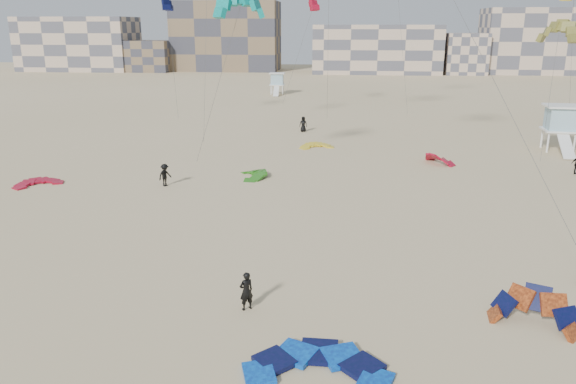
# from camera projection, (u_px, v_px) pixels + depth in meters

# --- Properties ---
(ground) EXTENTS (320.00, 320.00, 0.00)m
(ground) POSITION_uv_depth(u_px,v_px,m) (272.00, 325.00, 23.33)
(ground) COLOR #D1B88C
(ground) RESTS_ON ground
(kite_ground_blue) EXTENTS (4.82, 5.05, 0.80)m
(kite_ground_blue) POSITION_uv_depth(u_px,v_px,m) (317.00, 371.00, 20.26)
(kite_ground_blue) COLOR #0070EB
(kite_ground_blue) RESTS_ON ground
(kite_ground_orange) EXTENTS (4.73, 4.70, 3.59)m
(kite_ground_orange) POSITION_uv_depth(u_px,v_px,m) (533.00, 325.00, 23.38)
(kite_ground_orange) COLOR #D4591E
(kite_ground_orange) RESTS_ON ground
(kite_ground_red) EXTENTS (4.72, 4.75, 0.97)m
(kite_ground_red) POSITION_uv_depth(u_px,v_px,m) (38.00, 185.00, 43.82)
(kite_ground_red) COLOR #AE1134
(kite_ground_red) RESTS_ON ground
(kite_ground_green) EXTENTS (4.18, 4.01, 1.68)m
(kite_ground_green) POSITION_uv_depth(u_px,v_px,m) (253.00, 177.00, 46.19)
(kite_ground_green) COLOR #267C1C
(kite_ground_green) RESTS_ON ground
(kite_ground_red_far) EXTENTS (4.12, 4.08, 2.72)m
(kite_ground_red_far) POSITION_uv_depth(u_px,v_px,m) (438.00, 163.00, 50.55)
(kite_ground_red_far) COLOR #AE1134
(kite_ground_red_far) RESTS_ON ground
(kite_ground_yellow) EXTENTS (4.11, 4.23, 1.18)m
(kite_ground_yellow) POSITION_uv_depth(u_px,v_px,m) (316.00, 147.00, 57.15)
(kite_ground_yellow) COLOR yellow
(kite_ground_yellow) RESTS_ON ground
(kitesurfer_main) EXTENTS (0.77, 0.72, 1.76)m
(kitesurfer_main) POSITION_uv_depth(u_px,v_px,m) (246.00, 291.00, 24.41)
(kitesurfer_main) COLOR black
(kitesurfer_main) RESTS_ON ground
(kitesurfer_c) EXTENTS (1.17, 1.31, 1.76)m
(kitesurfer_c) POSITION_uv_depth(u_px,v_px,m) (165.00, 175.00, 43.24)
(kitesurfer_c) COLOR black
(kitesurfer_c) RESTS_ON ground
(kitesurfer_e) EXTENTS (0.89, 0.60, 1.79)m
(kitesurfer_e) POSITION_uv_depth(u_px,v_px,m) (303.00, 124.00, 65.27)
(kitesurfer_e) COLOR black
(kitesurfer_e) RESTS_ON ground
(kitesurfer_f) EXTENTS (1.13, 1.57, 1.63)m
(kitesurfer_f) POSITION_uv_depth(u_px,v_px,m) (564.00, 115.00, 72.59)
(kitesurfer_f) COLOR black
(kitesurfer_f) RESTS_ON ground
(kite_fly_teal_a) EXTENTS (6.70, 5.17, 13.73)m
(kite_fly_teal_a) POSITION_uv_depth(u_px,v_px,m) (240.00, 8.00, 42.41)
(kite_fly_teal_a) COLOR #00A7A5
(kite_fly_teal_a) RESTS_ON ground
(kite_fly_olive) EXTENTS (5.42, 9.84, 11.80)m
(kite_fly_olive) POSITION_uv_depth(u_px,v_px,m) (559.00, 34.00, 50.60)
(kite_fly_olive) COLOR olive
(kite_fly_olive) RESTS_ON ground
(kite_fly_navy) EXTENTS (3.73, 3.77, 14.38)m
(kite_fly_navy) POSITION_uv_depth(u_px,v_px,m) (167.00, 5.00, 66.78)
(kite_fly_navy) COLOR #0C0C3B
(kite_fly_navy) RESTS_ON ground
(kite_fly_red) EXTENTS (6.47, 3.99, 15.03)m
(kite_fly_red) POSITION_uv_depth(u_px,v_px,m) (314.00, 5.00, 76.11)
(kite_fly_red) COLOR #AE1134
(kite_fly_red) RESTS_ON ground
(lifeguard_tower_near) EXTENTS (3.40, 6.25, 4.49)m
(lifeguard_tower_near) POSITION_uv_depth(u_px,v_px,m) (560.00, 128.00, 55.15)
(lifeguard_tower_near) COLOR white
(lifeguard_tower_near) RESTS_ON ground
(lifeguard_tower_far) EXTENTS (2.81, 5.24, 3.80)m
(lifeguard_tower_far) POSITION_uv_depth(u_px,v_px,m) (277.00, 84.00, 100.03)
(lifeguard_tower_far) COLOR white
(lifeguard_tower_far) RESTS_ON ground
(condo_west_a) EXTENTS (30.00, 15.00, 14.00)m
(condo_west_a) POSITION_uv_depth(u_px,v_px,m) (79.00, 44.00, 152.18)
(condo_west_a) COLOR #C4AA90
(condo_west_a) RESTS_ON ground
(condo_west_b) EXTENTS (28.00, 14.00, 18.00)m
(condo_west_b) POSITION_uv_depth(u_px,v_px,m) (227.00, 36.00, 151.44)
(condo_west_b) COLOR brown
(condo_west_b) RESTS_ON ground
(condo_mid) EXTENTS (32.00, 16.00, 12.00)m
(condo_mid) POSITION_uv_depth(u_px,v_px,m) (376.00, 49.00, 144.51)
(condo_mid) COLOR #C4AA90
(condo_mid) RESTS_ON ground
(condo_east) EXTENTS (26.00, 14.00, 16.00)m
(condo_east) POSITION_uv_depth(u_px,v_px,m) (536.00, 41.00, 141.86)
(condo_east) COLOR #C4AA90
(condo_east) RESTS_ON ground
(condo_fill_left) EXTENTS (12.00, 10.00, 8.00)m
(condo_fill_left) POSITION_uv_depth(u_px,v_px,m) (149.00, 56.00, 149.14)
(condo_fill_left) COLOR brown
(condo_fill_left) RESTS_ON ground
(condo_fill_right) EXTENTS (10.00, 10.00, 10.00)m
(condo_fill_right) POSITION_uv_depth(u_px,v_px,m) (465.00, 54.00, 140.70)
(condo_fill_right) COLOR #C4AA90
(condo_fill_right) RESTS_ON ground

